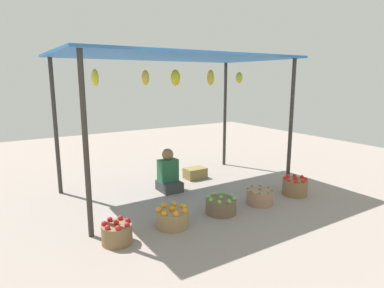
% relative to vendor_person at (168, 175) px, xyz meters
% --- Properties ---
extents(ground_plane, '(14.00, 14.00, 0.00)m').
position_rel_vendor_person_xyz_m(ground_plane, '(0.14, -0.06, -0.30)').
color(ground_plane, gray).
extents(market_stall_structure, '(3.99, 2.25, 2.41)m').
position_rel_vendor_person_xyz_m(market_stall_structure, '(0.14, -0.06, 1.94)').
color(market_stall_structure, '#38332D').
rests_on(market_stall_structure, ground).
extents(vendor_person, '(0.36, 0.44, 0.78)m').
position_rel_vendor_person_xyz_m(vendor_person, '(0.00, 0.00, 0.00)').
color(vendor_person, '#3A3D3C').
rests_on(vendor_person, ground).
extents(basket_red_apples, '(0.38, 0.38, 0.31)m').
position_rel_vendor_person_xyz_m(basket_red_apples, '(-1.48, -1.39, -0.17)').
color(basket_red_apples, brown).
rests_on(basket_red_apples, ground).
extents(basket_oranges, '(0.46, 0.46, 0.30)m').
position_rel_vendor_person_xyz_m(basket_oranges, '(-0.67, -1.34, -0.17)').
color(basket_oranges, '#987D53').
rests_on(basket_oranges, ground).
extents(basket_green_apples, '(0.47, 0.47, 0.29)m').
position_rel_vendor_person_xyz_m(basket_green_apples, '(0.18, -1.34, -0.18)').
color(basket_green_apples, brown).
rests_on(basket_green_apples, ground).
extents(basket_green_chilies, '(0.43, 0.43, 0.27)m').
position_rel_vendor_person_xyz_m(basket_green_chilies, '(0.95, -1.37, -0.18)').
color(basket_green_chilies, '#A1765C').
rests_on(basket_green_chilies, ground).
extents(basket_red_tomatoes, '(0.43, 0.43, 0.34)m').
position_rel_vendor_person_xyz_m(basket_red_tomatoes, '(1.77, -1.39, -0.15)').
color(basket_red_tomatoes, olive).
rests_on(basket_red_tomatoes, ground).
extents(wooden_crate_near_vendor, '(0.43, 0.30, 0.21)m').
position_rel_vendor_person_xyz_m(wooden_crate_near_vendor, '(0.82, 0.37, -0.19)').
color(wooden_crate_near_vendor, olive).
rests_on(wooden_crate_near_vendor, ground).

